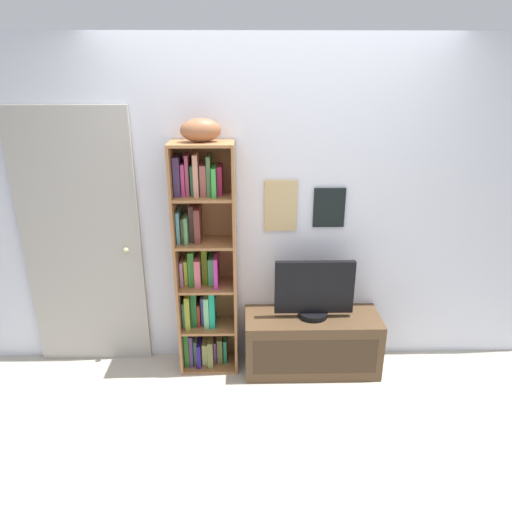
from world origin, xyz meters
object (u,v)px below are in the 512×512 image
object	(u,v)px
football	(201,130)
tv_stand	(312,342)
door	(82,244)
television	(314,291)
bookshelf	(203,267)

from	to	relation	value
football	tv_stand	bearing A→B (deg)	-4.44
door	television	bearing A→B (deg)	-6.01
football	television	world-z (taller)	football
football	door	xyz separation A→B (m)	(-0.94, 0.12, -0.85)
bookshelf	door	bearing A→B (deg)	174.36
bookshelf	door	world-z (taller)	door
bookshelf	tv_stand	bearing A→B (deg)	-6.50
television	door	size ratio (longest dim) A/B	0.30
tv_stand	television	distance (m)	0.45
tv_stand	football	bearing A→B (deg)	175.56
football	television	xyz separation A→B (m)	(0.80, -0.06, -1.16)
tv_stand	television	world-z (taller)	television
bookshelf	television	size ratio (longest dim) A/B	2.97
television	door	xyz separation A→B (m)	(-1.74, 0.18, 0.32)
bookshelf	door	xyz separation A→B (m)	(-0.91, 0.09, 0.16)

